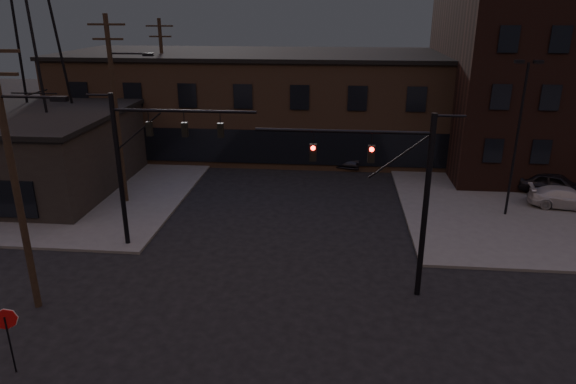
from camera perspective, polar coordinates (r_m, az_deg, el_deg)
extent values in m
plane|color=black|center=(19.76, -3.75, -17.04)|extent=(140.00, 140.00, 0.00)
cube|color=#474744|center=(46.49, -26.96, 3.04)|extent=(30.00, 30.00, 0.15)
cube|color=#4F392A|center=(44.34, 1.87, 9.71)|extent=(40.00, 12.00, 8.00)
cylinder|color=black|center=(21.87, 15.01, -1.87)|extent=(0.24, 0.24, 8.00)
cylinder|color=black|center=(20.59, 6.11, 6.72)|extent=(7.00, 0.14, 0.14)
cube|color=#FF140C|center=(20.86, 9.23, 4.19)|extent=(0.28, 0.22, 0.70)
cube|color=#FF140C|center=(20.83, 2.80, 4.41)|extent=(0.28, 0.22, 0.70)
cylinder|color=black|center=(27.05, -18.19, 2.00)|extent=(0.24, 0.24, 8.00)
cylinder|color=black|center=(25.08, -11.54, 8.81)|extent=(7.00, 0.14, 0.14)
cube|color=black|center=(25.82, -15.15, 6.79)|extent=(0.28, 0.22, 0.70)
cube|color=black|center=(25.26, -11.40, 6.81)|extent=(0.28, 0.22, 0.70)
cube|color=black|center=(24.82, -7.50, 6.80)|extent=(0.28, 0.22, 0.70)
cylinder|color=black|center=(20.37, -28.47, -14.72)|extent=(0.06, 0.06, 2.20)
cylinder|color=maroon|center=(19.87, -28.92, -12.29)|extent=(0.72, 0.33, 0.76)
cylinder|color=black|center=(22.32, -28.07, 0.94)|extent=(0.28, 0.28, 11.00)
cube|color=black|center=(20.41, -24.08, 9.44)|extent=(0.60, 0.25, 0.18)
cylinder|color=black|center=(32.95, -18.52, 8.22)|extent=(0.28, 0.28, 11.50)
cube|color=black|center=(32.39, -19.55, 17.15)|extent=(2.20, 0.12, 0.12)
cube|color=black|center=(32.43, -19.38, 15.74)|extent=(1.80, 0.12, 0.12)
cube|color=black|center=(31.62, -15.29, 14.52)|extent=(0.60, 0.25, 0.18)
cylinder|color=black|center=(44.38, -13.57, 11.15)|extent=(0.28, 0.28, 11.00)
cube|color=black|center=(43.95, -14.10, 17.47)|extent=(2.20, 0.12, 0.12)
cube|color=black|center=(43.98, -14.01, 16.43)|extent=(1.80, 0.12, 0.12)
cylinder|color=black|center=(32.15, 24.02, 4.95)|extent=(0.14, 0.14, 9.00)
cube|color=black|center=(31.26, 24.32, 13.07)|extent=(0.50, 0.28, 0.18)
cube|color=black|center=(31.58, 26.07, 12.87)|extent=(0.50, 0.28, 0.18)
imported|color=black|center=(37.92, 27.55, 0.79)|extent=(4.71, 3.36, 1.49)
imported|color=#A5A6A8|center=(35.90, 28.53, -0.56)|extent=(4.60, 2.54, 1.26)
imported|color=black|center=(41.34, 7.23, 4.28)|extent=(2.66, 5.22, 1.64)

